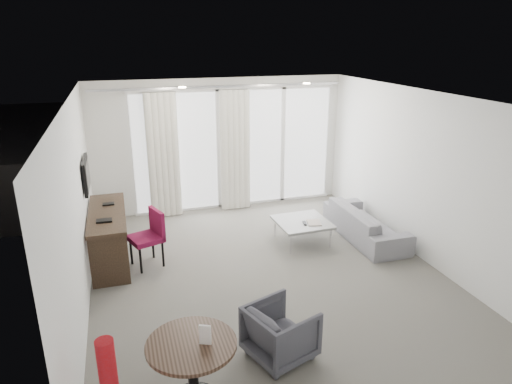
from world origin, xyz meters
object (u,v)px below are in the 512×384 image
object	(u,v)px
round_table	(193,373)
rattan_chair_a	(244,161)
rattan_chair_b	(272,167)
tub_armchair	(281,332)
coffee_table	(302,231)
desk_chair	(146,239)
desk	(109,237)
sofa	(365,223)

from	to	relation	value
round_table	rattan_chair_a	distance (m)	7.45
round_table	rattan_chair_a	size ratio (longest dim) A/B	1.05
rattan_chair_a	rattan_chair_b	xyz separation A→B (m)	(0.42, -0.89, 0.04)
tub_armchair	rattan_chair_a	distance (m)	6.80
coffee_table	rattan_chair_b	xyz separation A→B (m)	(0.52, 3.10, 0.25)
desk_chair	rattan_chair_a	size ratio (longest dim) A/B	1.08
desk	rattan_chair_b	xyz separation A→B (m)	(3.64, 2.86, 0.04)
desk	rattan_chair_b	world-z (taller)	rattan_chair_b
tub_armchair	sofa	distance (m)	3.52
round_table	tub_armchair	size ratio (longest dim) A/B	1.27
round_table	coffee_table	distance (m)	3.86
coffee_table	sofa	size ratio (longest dim) A/B	0.46
sofa	rattan_chair_b	size ratio (longest dim) A/B	2.10
round_table	rattan_chair_a	world-z (taller)	rattan_chair_a
round_table	sofa	xyz separation A→B (m)	(3.50, 2.89, -0.07)
desk	rattan_chair_a	size ratio (longest dim) A/B	2.14
desk	tub_armchair	size ratio (longest dim) A/B	2.60
desk	round_table	world-z (taller)	desk
rattan_chair_a	round_table	bearing A→B (deg)	-87.19
round_table	sofa	bearing A→B (deg)	39.60
sofa	round_table	bearing A→B (deg)	129.60
tub_armchair	coffee_table	distance (m)	2.98
tub_armchair	coffee_table	size ratio (longest dim) A/B	0.78
desk	desk_chair	xyz separation A→B (m)	(0.53, -0.33, 0.03)
desk	rattan_chair_b	size ratio (longest dim) A/B	1.94
desk_chair	round_table	world-z (taller)	desk_chair
desk_chair	coffee_table	distance (m)	2.60
desk_chair	rattan_chair_a	world-z (taller)	desk_chair
desk_chair	desk	bearing A→B (deg)	128.68
tub_armchair	rattan_chair_b	xyz separation A→B (m)	(1.87, 5.76, 0.14)
desk	desk_chair	bearing A→B (deg)	-31.66
tub_armchair	sofa	world-z (taller)	tub_armchair
coffee_table	rattan_chair_b	bearing A→B (deg)	80.55
round_table	desk	bearing A→B (deg)	102.79
coffee_table	tub_armchair	bearing A→B (deg)	-116.96
sofa	rattan_chair_b	world-z (taller)	rattan_chair_b
desk_chair	sofa	bearing A→B (deg)	-20.71
rattan_chair_b	tub_armchair	bearing A→B (deg)	-90.03
rattan_chair_a	desk_chair	bearing A→B (deg)	-101.24
desk	tub_armchair	xyz separation A→B (m)	(1.77, -2.90, -0.10)
rattan_chair_b	rattan_chair_a	bearing A→B (deg)	133.39
tub_armchair	rattan_chair_b	size ratio (longest dim) A/B	0.75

